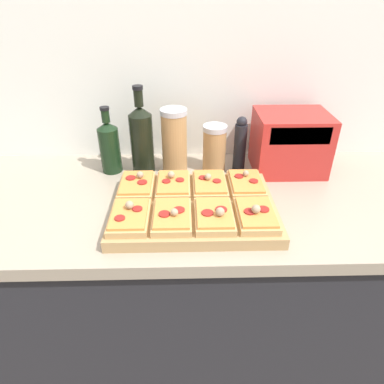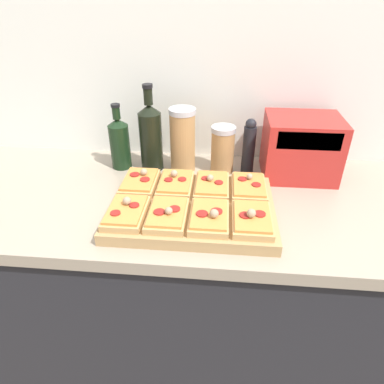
{
  "view_description": "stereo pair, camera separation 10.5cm",
  "coord_description": "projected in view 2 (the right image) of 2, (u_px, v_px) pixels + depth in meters",
  "views": [
    {
      "loc": [
        -0.03,
        -0.64,
        1.53
      ],
      "look_at": [
        -0.0,
        0.25,
        0.98
      ],
      "focal_mm": 32.0,
      "sensor_mm": 36.0,
      "label": 1
    },
    {
      "loc": [
        0.08,
        -0.64,
        1.53
      ],
      "look_at": [
        -0.0,
        0.25,
        0.98
      ],
      "focal_mm": 32.0,
      "sensor_mm": 36.0,
      "label": 2
    }
  ],
  "objects": [
    {
      "name": "wall_back",
      "position": [
        204.0,
        73.0,
        1.27
      ],
      "size": [
        6.0,
        0.06,
        2.5
      ],
      "color": "silver",
      "rests_on": "ground_plane"
    },
    {
      "name": "kitchen_counter",
      "position": [
        195.0,
        293.0,
        1.38
      ],
      "size": [
        2.63,
        0.67,
        0.93
      ],
      "color": "#232328",
      "rests_on": "ground_plane"
    },
    {
      "name": "cutting_board",
      "position": [
        191.0,
        208.0,
        1.05
      ],
      "size": [
        0.49,
        0.37,
        0.04
      ],
      "primitive_type": "cube",
      "color": "tan",
      "rests_on": "kitchen_counter"
    },
    {
      "name": "pizza_slice_back_left",
      "position": [
        140.0,
        182.0,
        1.12
      ],
      "size": [
        0.11,
        0.16,
        0.05
      ],
      "color": "tan",
      "rests_on": "cutting_board"
    },
    {
      "name": "pizza_slice_back_midleft",
      "position": [
        175.0,
        183.0,
        1.11
      ],
      "size": [
        0.11,
        0.16,
        0.05
      ],
      "color": "tan",
      "rests_on": "cutting_board"
    },
    {
      "name": "pizza_slice_back_midright",
      "position": [
        212.0,
        185.0,
        1.1
      ],
      "size": [
        0.11,
        0.16,
        0.05
      ],
      "color": "tan",
      "rests_on": "cutting_board"
    },
    {
      "name": "pizza_slice_back_right",
      "position": [
        249.0,
        187.0,
        1.09
      ],
      "size": [
        0.11,
        0.16,
        0.05
      ],
      "color": "tan",
      "rests_on": "cutting_board"
    },
    {
      "name": "pizza_slice_front_left",
      "position": [
        126.0,
        212.0,
        0.97
      ],
      "size": [
        0.11,
        0.16,
        0.05
      ],
      "color": "tan",
      "rests_on": "cutting_board"
    },
    {
      "name": "pizza_slice_front_midleft",
      "position": [
        167.0,
        214.0,
        0.96
      ],
      "size": [
        0.11,
        0.16,
        0.05
      ],
      "color": "tan",
      "rests_on": "cutting_board"
    },
    {
      "name": "pizza_slice_front_midright",
      "position": [
        209.0,
        217.0,
        0.95
      ],
      "size": [
        0.11,
        0.16,
        0.05
      ],
      "color": "tan",
      "rests_on": "cutting_board"
    },
    {
      "name": "pizza_slice_front_right",
      "position": [
        252.0,
        219.0,
        0.94
      ],
      "size": [
        0.11,
        0.16,
        0.05
      ],
      "color": "tan",
      "rests_on": "cutting_board"
    },
    {
      "name": "olive_oil_bottle",
      "position": [
        120.0,
        142.0,
        1.27
      ],
      "size": [
        0.07,
        0.07,
        0.24
      ],
      "color": "black",
      "rests_on": "kitchen_counter"
    },
    {
      "name": "wine_bottle",
      "position": [
        151.0,
        136.0,
        1.24
      ],
      "size": [
        0.08,
        0.08,
        0.32
      ],
      "color": "black",
      "rests_on": "kitchen_counter"
    },
    {
      "name": "grain_jar_tall",
      "position": [
        183.0,
        140.0,
        1.24
      ],
      "size": [
        0.09,
        0.09,
        0.24
      ],
      "color": "#AD7F4C",
      "rests_on": "kitchen_counter"
    },
    {
      "name": "grain_jar_short",
      "position": [
        223.0,
        149.0,
        1.24
      ],
      "size": [
        0.09,
        0.09,
        0.17
      ],
      "color": "#AD7F4C",
      "rests_on": "kitchen_counter"
    },
    {
      "name": "pepper_mill",
      "position": [
        249.0,
        147.0,
        1.23
      ],
      "size": [
        0.04,
        0.04,
        0.21
      ],
      "color": "black",
      "rests_on": "kitchen_counter"
    },
    {
      "name": "toaster_oven",
      "position": [
        301.0,
        147.0,
        1.21
      ],
      "size": [
        0.28,
        0.21,
        0.22
      ],
      "color": "red",
      "rests_on": "kitchen_counter"
    }
  ]
}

